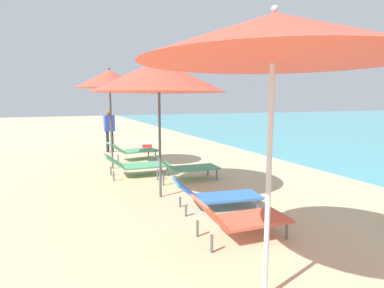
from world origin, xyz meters
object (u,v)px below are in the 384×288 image
at_px(lounger_third_shoreside, 185,167).
at_px(umbrella_third, 159,76).
at_px(cooler_box, 147,147).
at_px(lounger_second_shoreside, 239,217).
at_px(lounger_farthest_inland, 136,164).
at_px(umbrella_second, 274,38).
at_px(lounger_third_inland, 216,195).
at_px(person_walking_near, 109,127).
at_px(lounger_farthest_shoreside, 132,150).
at_px(umbrella_farthest, 110,79).

bearing_deg(lounger_third_shoreside, umbrella_third, -130.31).
distance_m(lounger_third_shoreside, cooler_box, 4.48).
height_order(lounger_second_shoreside, lounger_farthest_inland, lounger_second_shoreside).
height_order(umbrella_second, umbrella_third, same).
height_order(umbrella_third, lounger_third_inland, umbrella_third).
xyz_separation_m(umbrella_second, lounger_third_inland, (0.72, 2.45, -2.20)).
bearing_deg(person_walking_near, lounger_third_inland, -1.73).
xyz_separation_m(umbrella_second, lounger_third_shoreside, (0.95, 4.49, -2.11)).
xyz_separation_m(lounger_farthest_shoreside, cooler_box, (0.88, 1.45, -0.15)).
height_order(umbrella_second, lounger_third_inland, umbrella_second).
height_order(lounger_farthest_shoreside, lounger_farthest_inland, lounger_farthest_shoreside).
distance_m(lounger_second_shoreside, person_walking_near, 8.22).
bearing_deg(lounger_second_shoreside, lounger_third_shoreside, 84.31).
xyz_separation_m(umbrella_third, cooler_box, (1.19, 5.49, -2.18)).
bearing_deg(umbrella_farthest, lounger_farthest_inland, -69.56).
bearing_deg(cooler_box, umbrella_farthest, -124.06).
relative_size(umbrella_third, umbrella_farthest, 0.98).
distance_m(lounger_farthest_inland, person_walking_near, 4.08).
xyz_separation_m(umbrella_second, cooler_box, (1.21, 8.96, -2.27)).
bearing_deg(umbrella_farthest, umbrella_second, -86.12).
bearing_deg(umbrella_farthest, lounger_farthest_shoreside, 52.02).
bearing_deg(lounger_second_shoreside, cooler_box, 87.26).
bearing_deg(lounger_third_inland, lounger_farthest_shoreside, 103.11).
xyz_separation_m(lounger_farthest_inland, person_walking_near, (-0.06, 4.03, 0.64)).
height_order(lounger_third_shoreside, umbrella_farthest, umbrella_farthest).
height_order(lounger_second_shoreside, person_walking_near, person_walking_near).
bearing_deg(umbrella_farthest, umbrella_third, -81.33).
xyz_separation_m(lounger_third_inland, cooler_box, (0.49, 6.52, -0.07)).
bearing_deg(lounger_farthest_inland, lounger_second_shoreside, -81.46).
bearing_deg(cooler_box, lounger_second_shoreside, -95.53).
xyz_separation_m(umbrella_third, umbrella_farthest, (-0.46, 3.04, 0.12)).
relative_size(umbrella_second, lounger_farthest_shoreside, 1.67).
xyz_separation_m(lounger_third_shoreside, person_walking_near, (-1.03, 4.93, 0.60)).
relative_size(lounger_third_inland, cooler_box, 2.88).
xyz_separation_m(umbrella_farthest, person_walking_near, (0.36, 2.90, -1.54)).
distance_m(lounger_second_shoreside, lounger_third_shoreside, 3.28).
bearing_deg(umbrella_farthest, lounger_third_inland, -74.04).
height_order(umbrella_second, umbrella_farthest, umbrella_farthest).
distance_m(umbrella_farthest, person_walking_near, 3.30).
bearing_deg(umbrella_farthest, cooler_box, 55.94).
bearing_deg(lounger_third_shoreside, lounger_second_shoreside, -96.26).
relative_size(lounger_farthest_inland, cooler_box, 2.89).
bearing_deg(lounger_second_shoreside, lounger_farthest_shoreside, 93.96).
bearing_deg(lounger_second_shoreside, lounger_third_inland, 80.82).
bearing_deg(cooler_box, lounger_farthest_inland, -109.02).
bearing_deg(lounger_farthest_inland, umbrella_farthest, 112.28).
distance_m(lounger_farthest_shoreside, lounger_farthest_inland, 2.16).
bearing_deg(umbrella_farthest, lounger_second_shoreside, -80.23).
bearing_deg(lounger_third_inland, lounger_farthest_inland, 112.96).
relative_size(lounger_second_shoreside, umbrella_third, 0.50).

